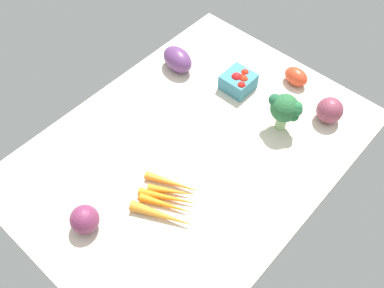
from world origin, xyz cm
name	(u,v)px	position (x,y,z in cm)	size (l,w,h in cm)	color
tablecloth	(192,150)	(0.00, 0.00, 1.00)	(104.00, 76.00, 2.00)	beige
carrot_bunch	(168,200)	(-17.95, -7.33, 3.27)	(18.14, 21.50, 2.94)	orange
eggplant	(178,59)	(21.99, 26.25, 5.85)	(11.70, 7.70, 7.70)	#64386F
roma_tomato	(296,77)	(42.75, -7.30, 4.80)	(8.26, 5.59, 5.59)	red
broccoli_head	(286,109)	(24.18, -14.92, 10.36)	(8.41, 10.27, 12.72)	#95BD7E
red_onion_center	(85,219)	(-36.88, 3.44, 5.77)	(7.55, 7.55, 7.55)	#782E53
red_onion_near_basket	(330,110)	(36.24, -23.50, 6.02)	(8.05, 8.05, 8.05)	#85394E
berry_basket	(239,81)	(28.18, 5.08, 5.22)	(9.28, 9.28, 6.66)	teal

